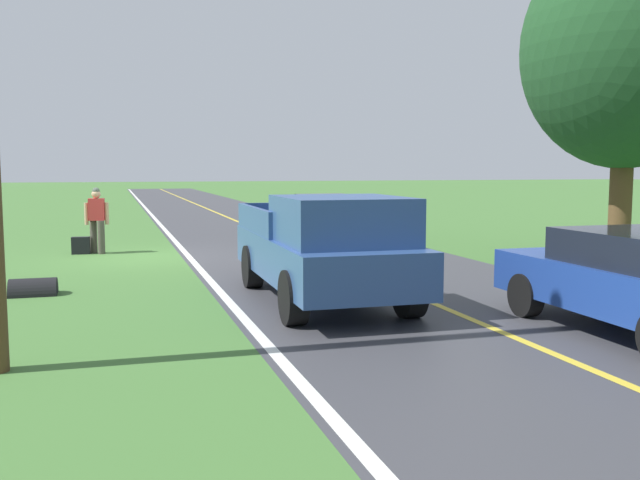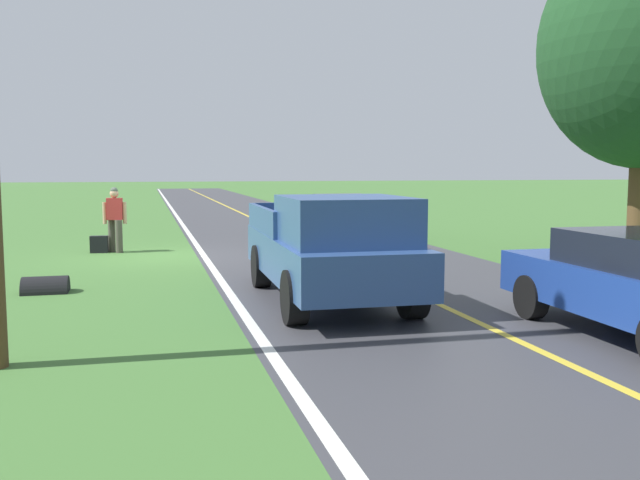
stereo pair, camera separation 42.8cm
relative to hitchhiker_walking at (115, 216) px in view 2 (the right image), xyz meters
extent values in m
plane|color=#427033|center=(-1.22, 1.24, -0.98)|extent=(200.00, 200.00, 0.00)
cube|color=#3D3D42|center=(-5.48, 1.24, -0.98)|extent=(6.85, 120.00, 0.00)
cube|color=silver|center=(-2.23, 1.24, -0.98)|extent=(0.16, 117.60, 0.00)
cube|color=gold|center=(-5.48, 1.24, -0.98)|extent=(0.14, 117.60, 0.00)
cylinder|color=#4C473D|center=(-0.10, 0.16, -0.54)|extent=(0.18, 0.18, 0.88)
cylinder|color=#4C473D|center=(0.10, -0.10, -0.54)|extent=(0.18, 0.18, 0.88)
cube|color=red|center=(0.00, 0.03, 0.19)|extent=(0.42, 0.29, 0.58)
sphere|color=tan|center=(0.00, 0.03, 0.59)|extent=(0.23, 0.23, 0.23)
sphere|color=#4C564C|center=(0.00, 0.03, 0.67)|extent=(0.20, 0.20, 0.20)
cube|color=#234C2D|center=(-0.02, -0.17, 0.22)|extent=(0.34, 0.23, 0.44)
cylinder|color=tan|center=(-0.25, 0.07, 0.08)|extent=(0.10, 0.10, 0.58)
cylinder|color=tan|center=(0.26, 0.03, 0.08)|extent=(0.10, 0.10, 0.58)
cube|color=black|center=(0.43, 0.04, -0.75)|extent=(0.48, 0.24, 0.46)
cube|color=#2D4C84|center=(-3.78, 7.94, -0.23)|extent=(2.09, 5.43, 0.70)
cube|color=#2D4C84|center=(-3.76, 9.13, 0.48)|extent=(1.88, 2.19, 0.72)
cube|color=black|center=(-3.76, 9.13, 0.55)|extent=(1.70, 1.33, 0.43)
cube|color=#2D4C84|center=(-4.73, 6.88, 0.34)|extent=(0.15, 3.03, 0.45)
cube|color=#2D4C84|center=(-2.86, 6.85, 0.34)|extent=(0.15, 3.03, 0.45)
cube|color=#2D4C84|center=(-3.82, 5.35, 0.34)|extent=(1.84, 0.13, 0.45)
cylinder|color=black|center=(-4.65, 9.71, -0.58)|extent=(0.31, 0.81, 0.80)
cylinder|color=black|center=(-2.85, 9.68, -0.58)|extent=(0.31, 0.81, 0.80)
cylinder|color=black|center=(-4.70, 6.41, -0.58)|extent=(0.31, 0.81, 0.80)
cylinder|color=black|center=(-2.90, 6.38, -0.58)|extent=(0.31, 0.81, 0.80)
cylinder|color=brown|center=(-11.89, 5.58, 0.50)|extent=(0.52, 0.52, 2.96)
cube|color=black|center=(-7.01, -1.98, -0.34)|extent=(1.95, 4.44, 0.62)
cube|color=black|center=(-7.02, -1.78, 0.20)|extent=(1.68, 2.41, 0.46)
cylinder|color=black|center=(-6.13, -3.36, -0.65)|extent=(0.26, 0.67, 0.66)
cylinder|color=black|center=(-7.82, -3.40, -0.65)|extent=(0.26, 0.67, 0.66)
cylinder|color=black|center=(-6.20, -0.56, -0.65)|extent=(0.26, 0.67, 0.66)
cylinder|color=black|center=(-7.89, -0.60, -0.65)|extent=(0.26, 0.67, 0.66)
cylinder|color=black|center=(-6.37, 10.15, -0.65)|extent=(0.25, 0.66, 0.66)
cylinder|color=black|center=(-8.06, 10.17, -0.65)|extent=(0.25, 0.66, 0.66)
cylinder|color=black|center=(1.01, 6.03, -0.98)|extent=(0.80, 0.60, 0.60)
camera|label=1|loc=(-0.37, 19.21, 1.28)|focal=38.97mm
camera|label=2|loc=(-0.78, 19.32, 1.28)|focal=38.97mm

